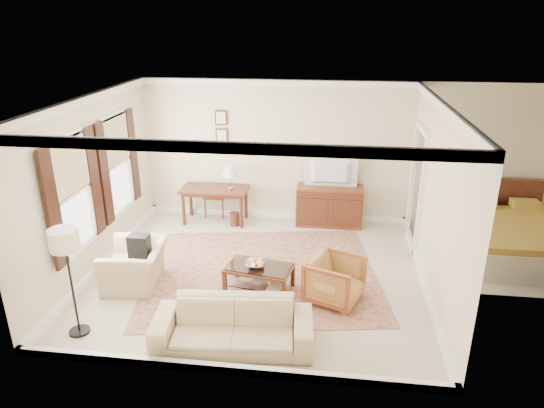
% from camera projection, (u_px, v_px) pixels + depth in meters
% --- Properties ---
extents(room_shell, '(5.51, 5.01, 2.91)m').
position_uv_depth(room_shell, '(256.00, 129.00, 7.28)').
color(room_shell, beige).
rests_on(room_shell, ground).
extents(annex_bedroom, '(3.00, 2.70, 2.90)m').
position_uv_depth(annex_bedroom, '(518.00, 240.00, 8.59)').
color(annex_bedroom, beige).
rests_on(annex_bedroom, ground).
extents(window_front, '(0.12, 1.56, 1.80)m').
position_uv_depth(window_front, '(73.00, 194.00, 7.29)').
color(window_front, '#CCB284').
rests_on(window_front, room_shell).
extents(window_rear, '(0.12, 1.56, 1.80)m').
position_uv_depth(window_rear, '(118.00, 164.00, 8.76)').
color(window_rear, '#CCB284').
rests_on(window_rear, room_shell).
extents(doorway, '(0.10, 1.12, 2.25)m').
position_uv_depth(doorway, '(416.00, 190.00, 8.85)').
color(doorway, white).
rests_on(doorway, room_shell).
extents(rug, '(4.30, 3.85, 0.01)m').
position_uv_depth(rug, '(261.00, 273.00, 8.18)').
color(rug, maroon).
rests_on(rug, room_shell).
extents(writing_desk, '(1.37, 0.68, 0.75)m').
position_uv_depth(writing_desk, '(215.00, 193.00, 9.99)').
color(writing_desk, '#522617').
rests_on(writing_desk, room_shell).
extents(desk_chair, '(0.45, 0.45, 1.05)m').
position_uv_depth(desk_chair, '(215.00, 192.00, 10.37)').
color(desk_chair, brown).
rests_on(desk_chair, room_shell).
extents(desk_lamp, '(0.32, 0.32, 0.50)m').
position_uv_depth(desk_lamp, '(230.00, 177.00, 9.82)').
color(desk_lamp, silver).
rests_on(desk_lamp, writing_desk).
extents(framed_prints, '(0.25, 0.04, 0.68)m').
position_uv_depth(framed_prints, '(221.00, 126.00, 9.88)').
color(framed_prints, '#522617').
rests_on(framed_prints, room_shell).
extents(sideboard, '(1.34, 0.52, 0.82)m').
position_uv_depth(sideboard, '(329.00, 206.00, 9.94)').
color(sideboard, brown).
rests_on(sideboard, room_shell).
extents(tv, '(1.01, 0.58, 0.13)m').
position_uv_depth(tv, '(331.00, 163.00, 9.58)').
color(tv, black).
rests_on(tv, sideboard).
extents(coffee_table, '(1.10, 0.76, 0.43)m').
position_uv_depth(coffee_table, '(259.00, 272.00, 7.57)').
color(coffee_table, '#522617').
rests_on(coffee_table, room_shell).
extents(fruit_bowl, '(0.42, 0.42, 0.10)m').
position_uv_depth(fruit_bowl, '(255.00, 264.00, 7.49)').
color(fruit_bowl, silver).
rests_on(fruit_bowl, coffee_table).
extents(book_a, '(0.27, 0.15, 0.38)m').
position_uv_depth(book_a, '(253.00, 280.00, 7.65)').
color(book_a, brown).
rests_on(book_a, coffee_table).
extents(book_b, '(0.28, 0.08, 0.38)m').
position_uv_depth(book_b, '(268.00, 287.00, 7.46)').
color(book_b, brown).
rests_on(book_b, coffee_table).
extents(striped_armchair, '(0.94, 0.97, 0.78)m').
position_uv_depth(striped_armchair, '(335.00, 278.00, 7.27)').
color(striped_armchair, brown).
rests_on(striped_armchair, room_shell).
extents(club_armchair, '(0.78, 1.10, 0.91)m').
position_uv_depth(club_armchair, '(134.00, 259.00, 7.70)').
color(club_armchair, '#C2B483').
rests_on(club_armchair, room_shell).
extents(backpack, '(0.23, 0.33, 0.40)m').
position_uv_depth(backpack, '(139.00, 244.00, 7.63)').
color(backpack, black).
rests_on(backpack, club_armchair).
extents(sofa, '(2.11, 0.78, 0.81)m').
position_uv_depth(sofa, '(233.00, 319.00, 6.26)').
color(sofa, '#C2B483').
rests_on(sofa, room_shell).
extents(floor_lamp, '(0.38, 0.38, 1.55)m').
position_uv_depth(floor_lamp, '(65.00, 248.00, 6.19)').
color(floor_lamp, black).
rests_on(floor_lamp, room_shell).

